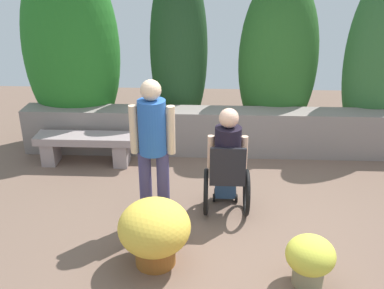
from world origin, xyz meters
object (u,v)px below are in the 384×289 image
object	(u,v)px
person_in_wheelchair	(227,165)
flower_pot_terracotta_by_wall	(310,259)
flower_pot_small_foreground	(155,231)
person_standing_companion	(153,144)
stone_bench	(85,145)

from	to	relation	value
person_in_wheelchair	flower_pot_terracotta_by_wall	world-z (taller)	person_in_wheelchair
flower_pot_small_foreground	flower_pot_terracotta_by_wall	bearing A→B (deg)	-9.11
person_standing_companion	flower_pot_terracotta_by_wall	xyz separation A→B (m)	(1.57, -0.98, -0.70)
person_in_wheelchair	flower_pot_terracotta_by_wall	xyz separation A→B (m)	(0.75, -1.24, -0.34)
stone_bench	flower_pot_small_foreground	distance (m)	2.57
stone_bench	flower_pot_small_foreground	bearing A→B (deg)	-63.15
person_standing_companion	flower_pot_small_foreground	distance (m)	0.96
stone_bench	person_in_wheelchair	bearing A→B (deg)	-34.36
stone_bench	person_in_wheelchair	distance (m)	2.38
stone_bench	flower_pot_terracotta_by_wall	distance (m)	3.70
person_in_wheelchair	flower_pot_terracotta_by_wall	distance (m)	1.49
person_standing_companion	flower_pot_terracotta_by_wall	world-z (taller)	person_standing_companion
person_standing_companion	flower_pot_small_foreground	xyz separation A→B (m)	(0.09, -0.74, -0.60)
person_in_wheelchair	stone_bench	bearing A→B (deg)	151.34
flower_pot_terracotta_by_wall	flower_pot_small_foreground	xyz separation A→B (m)	(-1.48, 0.24, 0.10)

